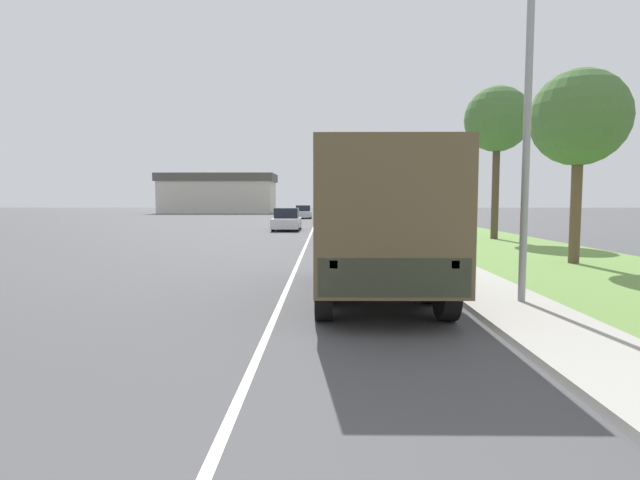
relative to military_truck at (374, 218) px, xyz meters
name	(u,v)px	position (x,y,z in m)	size (l,w,h in m)	color
ground_plane	(314,226)	(-1.95, 29.74, -1.71)	(180.00, 180.00, 0.00)	#4C4C4F
lane_centre_stripe	(314,226)	(-1.95, 29.74, -1.71)	(0.12, 120.00, 0.00)	silver
sidewalk_right	(370,225)	(2.55, 29.74, -1.65)	(1.80, 120.00, 0.12)	#ADAAA3
grass_strip_right	(424,226)	(6.95, 29.74, -1.70)	(7.00, 120.00, 0.02)	#6B9347
military_truck	(374,218)	(0.00, 0.00, 0.00)	(2.43, 6.56, 3.09)	#474C38
car_nearest_ahead	(352,231)	(0.22, 13.22, -1.08)	(1.82, 3.98, 1.38)	navy
car_second_ahead	(287,220)	(-3.72, 23.77, -1.02)	(1.81, 4.42, 1.52)	silver
car_third_ahead	(334,215)	(-0.24, 37.98, -1.08)	(1.90, 3.96, 1.38)	silver
car_fourth_ahead	(303,212)	(-3.56, 45.84, -1.05)	(1.78, 4.56, 1.46)	#B7BABF
lamp_post	(517,93)	(2.59, -0.87, 2.40)	(1.69, 0.24, 6.66)	gray
tree_mid_right	(579,119)	(7.12, 5.82, 2.98)	(3.07, 3.07, 6.25)	brown
tree_far_right	(497,120)	(7.95, 16.04, 4.53)	(3.39, 3.39, 7.98)	#4C3D2D
building_distant	(218,193)	(-18.00, 68.42, 1.40)	(18.00, 8.53, 6.14)	beige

